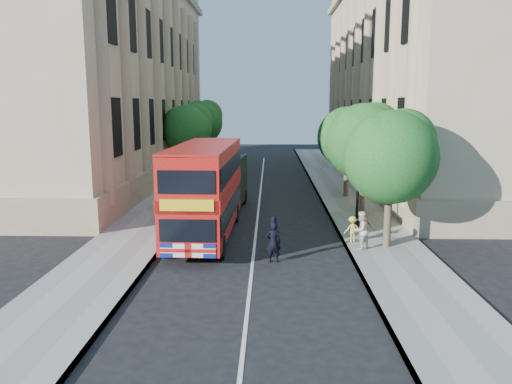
# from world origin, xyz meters

# --- Properties ---
(ground) EXTENTS (120.00, 120.00, 0.00)m
(ground) POSITION_xyz_m (0.00, 0.00, 0.00)
(ground) COLOR black
(ground) RESTS_ON ground
(pavement_right) EXTENTS (3.50, 80.00, 0.12)m
(pavement_right) POSITION_xyz_m (5.75, 10.00, 0.06)
(pavement_right) COLOR gray
(pavement_right) RESTS_ON ground
(pavement_left) EXTENTS (3.50, 80.00, 0.12)m
(pavement_left) POSITION_xyz_m (-5.75, 10.00, 0.06)
(pavement_left) COLOR gray
(pavement_left) RESTS_ON ground
(building_right) EXTENTS (12.00, 38.00, 18.00)m
(building_right) POSITION_xyz_m (13.80, 24.00, 9.00)
(building_right) COLOR tan
(building_right) RESTS_ON ground
(building_left) EXTENTS (12.00, 38.00, 18.00)m
(building_left) POSITION_xyz_m (-13.80, 24.00, 9.00)
(building_left) COLOR tan
(building_left) RESTS_ON ground
(tree_right_near) EXTENTS (4.00, 4.00, 6.08)m
(tree_right_near) POSITION_xyz_m (5.84, 3.03, 4.25)
(tree_right_near) COLOR #473828
(tree_right_near) RESTS_ON ground
(tree_right_mid) EXTENTS (4.20, 4.20, 6.37)m
(tree_right_mid) POSITION_xyz_m (5.84, 9.03, 4.45)
(tree_right_mid) COLOR #473828
(tree_right_mid) RESTS_ON ground
(tree_right_far) EXTENTS (4.00, 4.00, 6.15)m
(tree_right_far) POSITION_xyz_m (5.84, 15.03, 4.31)
(tree_right_far) COLOR #473828
(tree_right_far) RESTS_ON ground
(tree_left_far) EXTENTS (4.00, 4.00, 6.30)m
(tree_left_far) POSITION_xyz_m (-5.96, 22.03, 4.44)
(tree_left_far) COLOR #473828
(tree_left_far) RESTS_ON ground
(tree_left_back) EXTENTS (4.20, 4.20, 6.65)m
(tree_left_back) POSITION_xyz_m (-5.96, 30.03, 4.71)
(tree_left_back) COLOR #473828
(tree_left_back) RESTS_ON ground
(lamp_post) EXTENTS (0.32, 0.32, 5.16)m
(lamp_post) POSITION_xyz_m (5.00, 6.00, 2.51)
(lamp_post) COLOR black
(lamp_post) RESTS_ON pavement_right
(double_decker_bus) EXTENTS (2.73, 9.42, 4.32)m
(double_decker_bus) POSITION_xyz_m (-2.33, 4.71, 2.39)
(double_decker_bus) COLOR #B3100C
(double_decker_bus) RESTS_ON ground
(box_van) EXTENTS (2.70, 5.61, 3.10)m
(box_van) POSITION_xyz_m (-2.12, 10.94, 1.52)
(box_van) COLOR black
(box_van) RESTS_ON ground
(police_constable) EXTENTS (0.62, 0.43, 1.63)m
(police_constable) POSITION_xyz_m (0.83, 1.00, 0.82)
(police_constable) COLOR black
(police_constable) RESTS_ON ground
(woman_pedestrian) EXTENTS (1.02, 1.00, 1.65)m
(woman_pedestrian) POSITION_xyz_m (4.57, 2.53, 0.95)
(woman_pedestrian) COLOR beige
(woman_pedestrian) RESTS_ON pavement_right
(child_a) EXTENTS (0.62, 0.32, 1.02)m
(child_a) POSITION_xyz_m (5.11, 4.32, 0.63)
(child_a) COLOR orange
(child_a) RESTS_ON pavement_right
(child_b) EXTENTS (0.83, 0.57, 1.18)m
(child_b) POSITION_xyz_m (4.40, 3.62, 0.71)
(child_b) COLOR gold
(child_b) RESTS_ON pavement_right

